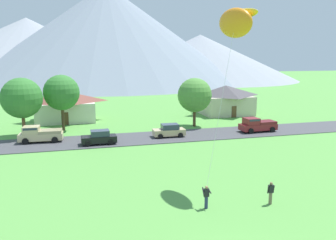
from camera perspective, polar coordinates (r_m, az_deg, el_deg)
name	(u,v)px	position (r m, az deg, el deg)	size (l,w,h in m)	color
road_strip	(138,138)	(44.46, -5.00, -3.09)	(160.00, 6.96, 0.08)	#424247
mountain_central_ridge	(200,57)	(158.17, 5.39, 10.43)	(86.78, 86.78, 20.09)	#8E939E
mountain_west_ridge	(28,49)	(165.63, -22.41, 10.92)	(111.00, 111.00, 27.12)	#8E939E
mountain_far_west_ridge	(107,34)	(146.58, -10.12, 14.01)	(110.98, 110.98, 39.02)	gray
house_leftmost	(225,99)	(63.59, 9.62, 3.45)	(9.45, 7.94, 5.31)	beige
house_left_center	(66,106)	(58.50, -16.79, 2.33)	(9.93, 7.71, 4.95)	beige
tree_near_left	(61,93)	(50.69, -17.44, 4.40)	(5.04, 5.04, 8.02)	#4C3823
tree_left_of_center	(195,95)	(51.52, 4.50, 4.17)	(5.16, 5.16, 7.38)	#4C3823
tree_center	(22,98)	(48.48, -23.33, 3.39)	(5.32, 5.32, 7.85)	brown
parked_car_black_west_end	(99,138)	(42.08, -11.47, -2.90)	(4.24, 2.15, 1.68)	black
parked_car_tan_mid_west	(169,131)	(44.98, 0.19, -1.80)	(4.23, 2.13, 1.68)	tan
pickup_truck_sand_west_side	(40,134)	(45.14, -20.71, -2.21)	(5.29, 2.52, 1.99)	#C6B284
pickup_truck_maroon_east_side	(257,125)	(49.56, 14.72, -0.77)	(5.26, 2.45, 1.99)	maroon
kite_flyer_with_kite	(235,24)	(28.22, 11.24, 15.56)	(5.38, 6.66, 14.39)	navy
watcher_person	(271,193)	(26.19, 16.85, -11.57)	(0.56, 0.24, 1.68)	#70604C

